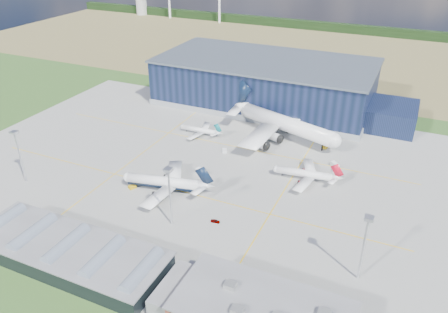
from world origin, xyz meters
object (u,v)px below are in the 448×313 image
at_px(hangar, 269,85).
at_px(gse_tug_c, 325,147).
at_px(car_a, 215,221).
at_px(airliner_navy, 163,177).
at_px(airliner_red, 305,170).
at_px(gse_van_b, 335,165).
at_px(light_mast_west, 18,148).
at_px(airliner_regional, 199,128).
at_px(light_mast_center, 169,188).
at_px(car_b, 129,249).
at_px(gse_tug_a, 158,197).
at_px(airliner_widebody, 287,117).
at_px(gse_tug_b, 132,187).
at_px(gse_van_a, 201,172).
at_px(gse_cart_a, 225,151).
at_px(light_mast_east, 365,238).

xyz_separation_m(hangar, gse_tug_c, (43.71, -43.33, -10.87)).
bearing_deg(car_a, airliner_navy, 61.33).
relative_size(airliner_red, gse_van_b, 6.70).
height_order(airliner_red, gse_van_b, airliner_red).
bearing_deg(light_mast_west, airliner_regional, 57.25).
bearing_deg(light_mast_center, airliner_regional, 109.63).
bearing_deg(car_b, gse_tug_a, 2.61).
distance_m(airliner_red, gse_tug_a, 60.70).
bearing_deg(airliner_regional, airliner_widebody, -160.34).
bearing_deg(light_mast_west, gse_tug_b, 17.59).
xyz_separation_m(gse_tug_b, car_b, (20.92, -31.77, -0.03)).
xyz_separation_m(hangar, gse_van_a, (0.83, -89.31, -10.52)).
bearing_deg(airliner_navy, gse_van_b, -152.81).
xyz_separation_m(gse_cart_a, gse_tug_c, (42.03, 23.50, 0.07)).
xyz_separation_m(gse_tug_c, car_a, (-22.78, -74.22, -0.18)).
height_order(airliner_red, airliner_widebody, airliner_widebody).
height_order(airliner_widebody, gse_tug_b, airliner_widebody).
distance_m(hangar, gse_tug_c, 62.51).
xyz_separation_m(light_mast_west, gse_tug_c, (106.53, 81.47, -14.69)).
distance_m(light_mast_center, airliner_widebody, 86.54).
relative_size(hangar, airliner_red, 4.91).
bearing_deg(light_mast_east, airliner_navy, 167.18).
bearing_deg(light_mast_center, hangar, 93.30).
distance_m(gse_tug_c, car_b, 108.04).
xyz_separation_m(hangar, gse_van_b, (51.63, -59.65, -10.61)).
bearing_deg(gse_cart_a, airliner_regional, 123.41).
bearing_deg(airliner_red, airliner_widebody, -67.93).
height_order(light_mast_center, car_b, light_mast_center).
xyz_separation_m(light_mast_west, airliner_navy, (55.92, 18.00, -9.16)).
bearing_deg(light_mast_west, gse_van_b, 29.65).
relative_size(gse_van_b, car_a, 1.34).
bearing_deg(car_a, light_mast_east, -105.61).
height_order(hangar, gse_tug_c, hangar).
height_order(light_mast_east, gse_van_a, light_mast_east).
height_order(light_mast_west, gse_van_b, light_mast_west).
relative_size(airliner_regional, gse_van_a, 4.65).
xyz_separation_m(airliner_red, car_b, (-40.59, -66.91, -4.20)).
height_order(light_mast_east, airliner_red, light_mast_east).
distance_m(airliner_navy, gse_van_a, 19.81).
height_order(airliner_navy, gse_van_b, airliner_navy).
xyz_separation_m(airliner_red, gse_tug_c, (1.59, 32.56, -4.07)).
bearing_deg(car_a, gse_van_b, -35.48).
xyz_separation_m(light_mast_east, airliner_navy, (-79.08, 18.00, -9.16)).
height_order(gse_van_a, gse_cart_a, gse_van_a).
height_order(gse_tug_b, gse_cart_a, gse_cart_a).
height_order(light_mast_east, airliner_navy, light_mast_east).
bearing_deg(airliner_regional, gse_tug_c, -170.04).
relative_size(gse_tug_c, car_b, 0.91).
bearing_deg(car_b, airliner_regional, 1.32).
bearing_deg(gse_van_a, airliner_navy, 178.27).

